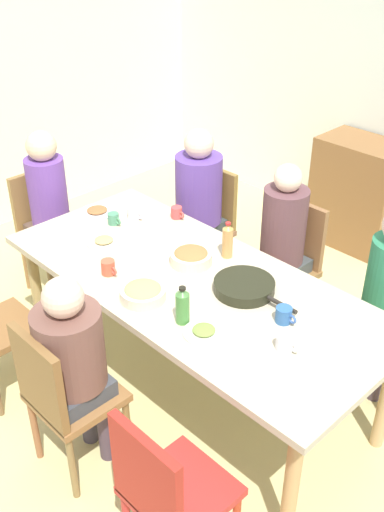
% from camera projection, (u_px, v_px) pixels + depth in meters
% --- Properties ---
extents(ground_plane, '(6.41, 6.41, 0.00)m').
position_uv_depth(ground_plane, '(192.00, 383.00, 3.67)').
color(ground_plane, '#CAC07F').
extents(dining_table, '(2.28, 1.00, 0.77)m').
position_uv_depth(dining_table, '(192.00, 290.00, 3.31)').
color(dining_table, '#C6B797').
rests_on(dining_table, ground_plane).
extents(chair_0, '(0.40, 0.40, 0.90)m').
position_uv_depth(chair_0, '(206.00, 221.00, 4.39)').
color(chair_0, brown).
rests_on(chair_0, ground_plane).
extents(person_0, '(0.33, 0.33, 1.23)m').
position_uv_depth(person_0, '(198.00, 196.00, 4.22)').
color(person_0, '#424447').
rests_on(person_0, ground_plane).
extents(chair_1, '(0.40, 0.40, 0.90)m').
position_uv_depth(chair_1, '(166.00, 491.00, 2.42)').
color(chair_1, red).
rests_on(chair_1, ground_plane).
extents(chair_2, '(0.40, 0.40, 0.90)m').
position_uv_depth(chair_2, '(47.00, 225.00, 4.33)').
color(chair_2, '#965A3A').
rests_on(chair_2, ground_plane).
extents(person_2, '(0.30, 0.30, 1.24)m').
position_uv_depth(person_2, '(50.00, 202.00, 4.16)').
color(person_2, brown).
rests_on(person_2, ground_plane).
extents(chair_3, '(0.40, 0.40, 0.90)m').
position_uv_depth(chair_3, '(288.00, 260.00, 3.93)').
color(chair_3, olive).
rests_on(chair_3, ground_plane).
extents(person_3, '(0.30, 0.30, 1.21)m').
position_uv_depth(person_3, '(282.00, 238.00, 3.77)').
color(person_3, '#3E3842').
rests_on(person_3, ground_plane).
extents(chair_6, '(0.40, 0.40, 0.90)m').
position_uv_depth(chair_6, '(61.00, 394.00, 2.88)').
color(chair_6, olive).
rests_on(chair_6, ground_plane).
extents(person_6, '(0.33, 0.33, 1.14)m').
position_uv_depth(person_6, '(73.00, 357.00, 2.84)').
color(person_6, '#3F3A46').
rests_on(person_6, ground_plane).
extents(plate_0, '(0.20, 0.20, 0.04)m').
position_uv_depth(plate_0, '(204.00, 332.00, 2.86)').
color(plate_0, white).
rests_on(plate_0, dining_table).
extents(plate_1, '(0.20, 0.20, 0.04)m').
position_uv_depth(plate_1, '(104.00, 242.00, 3.59)').
color(plate_1, silver).
rests_on(plate_1, dining_table).
extents(plate_2, '(0.24, 0.24, 0.04)m').
position_uv_depth(plate_2, '(97.00, 212.00, 3.93)').
color(plate_2, white).
rests_on(plate_2, dining_table).
extents(bowl_0, '(0.24, 0.24, 0.09)m').
position_uv_depth(bowl_0, '(191.00, 257.00, 3.39)').
color(bowl_0, beige).
rests_on(bowl_0, dining_table).
extents(bowl_1, '(0.24, 0.24, 0.08)m').
position_uv_depth(bowl_1, '(143.00, 292.00, 3.10)').
color(bowl_1, beige).
rests_on(bowl_1, dining_table).
extents(serving_pan, '(0.51, 0.33, 0.06)m').
position_uv_depth(serving_pan, '(245.00, 287.00, 3.16)').
color(serving_pan, black).
rests_on(serving_pan, dining_table).
extents(cup_0, '(0.11, 0.07, 0.08)m').
position_uv_depth(cup_0, '(177.00, 213.00, 3.86)').
color(cup_0, '#D54645').
rests_on(cup_0, dining_table).
extents(cup_1, '(0.11, 0.08, 0.08)m').
position_uv_depth(cup_1, '(108.00, 267.00, 3.29)').
color(cup_1, '#D55539').
rests_on(cup_1, dining_table).
extents(cup_2, '(0.12, 0.09, 0.07)m').
position_uv_depth(cup_2, '(134.00, 213.00, 3.86)').
color(cup_2, white).
rests_on(cup_2, dining_table).
extents(cup_3, '(0.11, 0.07, 0.07)m').
position_uv_depth(cup_3, '(114.00, 219.00, 3.79)').
color(cup_3, '#4A8966').
rests_on(cup_3, dining_table).
extents(cup_4, '(0.12, 0.08, 0.08)m').
position_uv_depth(cup_4, '(284.00, 315.00, 2.93)').
color(cup_4, '#2F5F9D').
rests_on(cup_4, dining_table).
extents(cup_5, '(0.12, 0.09, 0.07)m').
position_uv_depth(cup_5, '(285.00, 343.00, 2.76)').
color(cup_5, white).
rests_on(cup_5, dining_table).
extents(bottle_0, '(0.07, 0.07, 0.21)m').
position_uv_depth(bottle_0, '(182.00, 306.00, 2.90)').
color(bottle_0, '#45873B').
rests_on(bottle_0, dining_table).
extents(bottle_1, '(0.06, 0.06, 0.22)m').
position_uv_depth(bottle_1, '(228.00, 241.00, 3.42)').
color(bottle_1, tan).
rests_on(bottle_1, dining_table).
extents(side_cabinet, '(0.70, 0.44, 0.90)m').
position_uv_depth(side_cabinet, '(358.00, 194.00, 4.92)').
color(side_cabinet, brown).
rests_on(side_cabinet, ground_plane).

